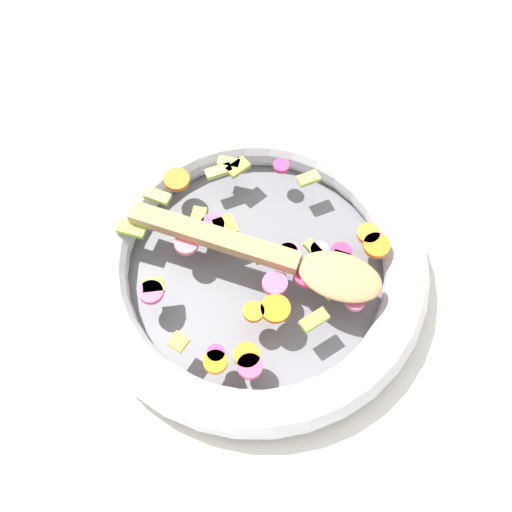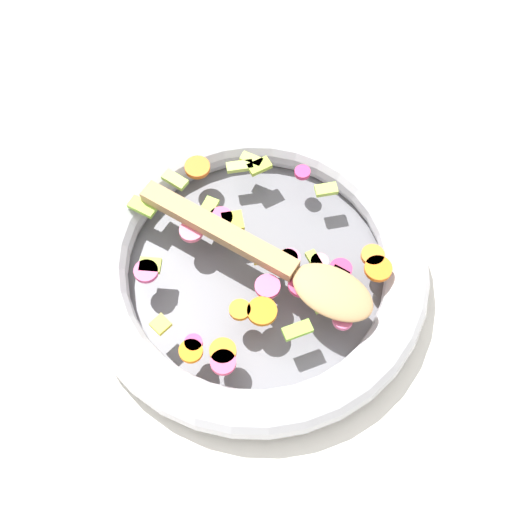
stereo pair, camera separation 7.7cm
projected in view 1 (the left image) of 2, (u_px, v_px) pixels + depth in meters
ground_plane at (256, 276)px, 0.81m from camera, size 4.00×4.00×0.00m
skillet at (256, 268)px, 0.79m from camera, size 0.38×0.38×0.05m
chopped_vegetables at (257, 261)px, 0.76m from camera, size 0.30×0.27×0.01m
wooden_spoon at (282, 258)px, 0.75m from camera, size 0.27×0.15×0.01m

